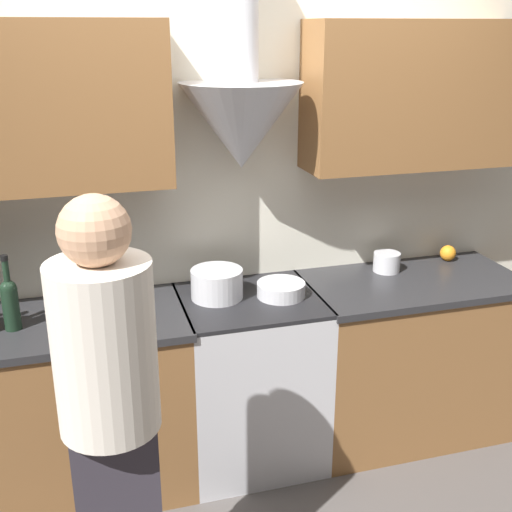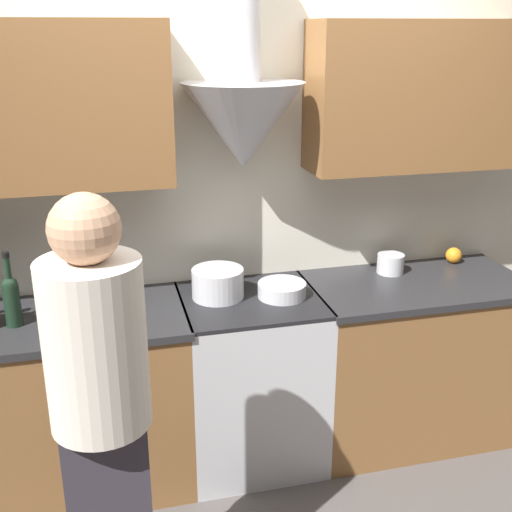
# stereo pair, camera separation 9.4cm
# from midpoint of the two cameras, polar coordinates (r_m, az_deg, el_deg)

# --- Properties ---
(ground_plane) EXTENTS (12.00, 12.00, 0.00)m
(ground_plane) POSITION_cam_midpoint_polar(r_m,az_deg,el_deg) (3.29, 0.28, -20.37)
(ground_plane) COLOR #4C4744
(wall_back) EXTENTS (8.40, 0.57, 2.60)m
(wall_back) POSITION_cam_midpoint_polar(r_m,az_deg,el_deg) (3.13, -3.93, 7.84)
(wall_back) COLOR silver
(wall_back) RESTS_ON ground_plane
(counter_left) EXTENTS (1.49, 0.62, 0.89)m
(counter_left) POSITION_cam_midpoint_polar(r_m,az_deg,el_deg) (3.22, -20.51, -12.92)
(counter_left) COLOR brown
(counter_left) RESTS_ON ground_plane
(counter_right) EXTENTS (1.12, 0.62, 0.89)m
(counter_right) POSITION_cam_midpoint_polar(r_m,az_deg,el_deg) (3.58, 12.61, -8.64)
(counter_right) COLOR brown
(counter_right) RESTS_ON ground_plane
(stove_range) EXTENTS (0.67, 0.60, 0.89)m
(stove_range) POSITION_cam_midpoint_polar(r_m,az_deg,el_deg) (3.28, -1.34, -10.83)
(stove_range) COLOR silver
(stove_range) RESTS_ON ground_plane
(wine_bottle_7) EXTENTS (0.07, 0.07, 0.34)m
(wine_bottle_7) POSITION_cam_midpoint_polar(r_m,az_deg,el_deg) (2.94, -21.89, -3.75)
(wine_bottle_7) COLOR black
(wine_bottle_7) RESTS_ON counter_left
(stock_pot) EXTENTS (0.25, 0.25, 0.14)m
(stock_pot) POSITION_cam_midpoint_polar(r_m,az_deg,el_deg) (3.07, -4.37, -2.48)
(stock_pot) COLOR silver
(stock_pot) RESTS_ON stove_range
(mixing_bowl) EXTENTS (0.23, 0.23, 0.07)m
(mixing_bowl) POSITION_cam_midpoint_polar(r_m,az_deg,el_deg) (3.09, 1.37, -2.99)
(mixing_bowl) COLOR silver
(mixing_bowl) RESTS_ON stove_range
(orange_fruit) EXTENTS (0.09, 0.09, 0.09)m
(orange_fruit) POSITION_cam_midpoint_polar(r_m,az_deg,el_deg) (3.70, 16.00, 0.25)
(orange_fruit) COLOR orange
(orange_fruit) RESTS_ON counter_right
(saucepan) EXTENTS (0.14, 0.14, 0.10)m
(saucepan) POSITION_cam_midpoint_polar(r_m,az_deg,el_deg) (3.46, 10.78, -0.53)
(saucepan) COLOR silver
(saucepan) RESTS_ON counter_right
(person_foreground_left) EXTENTS (0.32, 0.32, 1.67)m
(person_foreground_left) POSITION_cam_midpoint_polar(r_m,az_deg,el_deg) (2.18, -14.01, -13.80)
(person_foreground_left) COLOR #38333D
(person_foreground_left) RESTS_ON ground_plane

